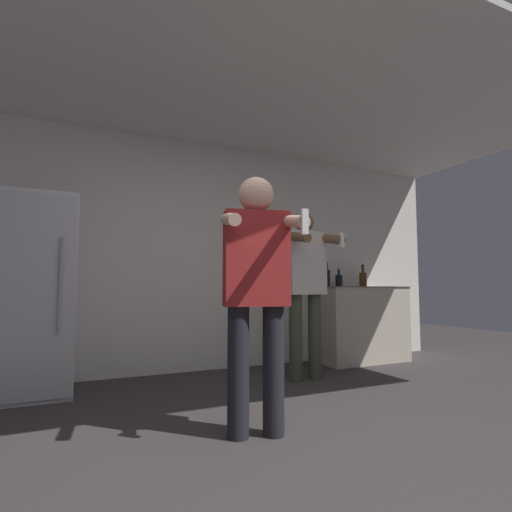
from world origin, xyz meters
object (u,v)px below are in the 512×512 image
at_px(bottle_red_label, 363,278).
at_px(person_woman_foreground, 256,283).
at_px(refrigerator, 32,295).
at_px(person_man_side, 305,281).
at_px(bottle_short_whiskey, 326,276).
at_px(bottle_amber_bourbon, 339,280).

distance_m(bottle_red_label, person_woman_foreground, 3.00).
xyz_separation_m(refrigerator, person_man_side, (2.44, -0.52, 0.13)).
distance_m(bottle_red_label, person_man_side, 1.46).
bearing_deg(bottle_short_whiskey, bottle_amber_bourbon, 0.00).
bearing_deg(person_woman_foreground, bottle_amber_bourbon, 42.38).
xyz_separation_m(refrigerator, bottle_red_label, (3.74, 0.15, 0.18)).
relative_size(bottle_short_whiskey, person_man_side, 0.19).
bearing_deg(bottle_red_label, bottle_amber_bourbon, 180.00).
bearing_deg(refrigerator, bottle_red_label, 2.34).
bearing_deg(refrigerator, person_man_side, -12.05).
relative_size(bottle_red_label, person_man_side, 0.17).
bearing_deg(person_woman_foreground, person_man_side, 46.72).
xyz_separation_m(bottle_red_label, person_man_side, (-1.30, -0.67, -0.05)).
relative_size(bottle_short_whiskey, bottle_red_label, 1.13).
distance_m(bottle_amber_bourbon, bottle_short_whiskey, 0.19).
height_order(refrigerator, person_man_side, refrigerator).
bearing_deg(bottle_short_whiskey, bottle_red_label, 0.00).
distance_m(bottle_short_whiskey, person_man_side, 1.00).
xyz_separation_m(refrigerator, bottle_short_whiskey, (3.17, 0.15, 0.20)).
relative_size(refrigerator, person_woman_foreground, 1.05).
relative_size(bottle_amber_bourbon, person_man_side, 0.14).
xyz_separation_m(bottle_short_whiskey, bottle_red_label, (0.57, 0.00, -0.02)).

